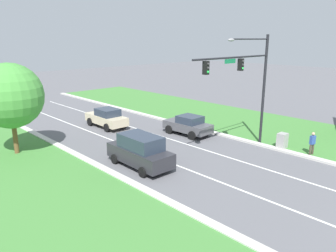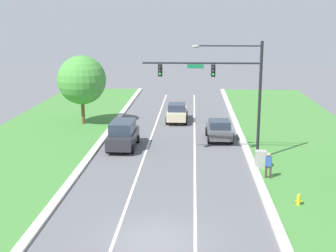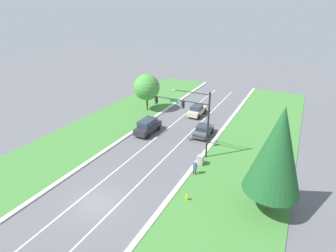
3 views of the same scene
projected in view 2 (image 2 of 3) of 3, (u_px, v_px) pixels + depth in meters
ground_plane at (155, 240)px, 20.73m from camera, size 160.00×160.00×0.00m
curb_strip_right at (283, 242)px, 20.42m from camera, size 0.50×90.00×0.15m
curb_strip_left at (30, 236)px, 21.01m from camera, size 0.50×90.00×0.15m
lane_stripe_inner_left at (114, 239)px, 20.83m from camera, size 0.14×81.00×0.01m
lane_stripe_inner_right at (195, 241)px, 20.64m from camera, size 0.14×81.00×0.01m
traffic_signal_mast at (227, 82)px, 31.35m from camera, size 8.01×0.41×8.17m
champagne_sedan at (177, 112)px, 44.46m from camera, size 1.99×4.61×1.76m
graphite_sedan at (219, 130)px, 37.69m from camera, size 2.13×4.24×1.66m
charcoal_suv at (123, 134)px, 35.30m from camera, size 2.12×4.77×2.09m
utility_cabinet at (261, 160)px, 30.54m from camera, size 0.70×0.60×1.20m
pedestrian at (268, 165)px, 28.40m from camera, size 0.42×0.31×1.69m
fire_hydrant at (299, 200)px, 24.39m from camera, size 0.34×0.20×0.70m
oak_near_left_tree at (82, 80)px, 42.44m from camera, size 4.43×4.43×6.36m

